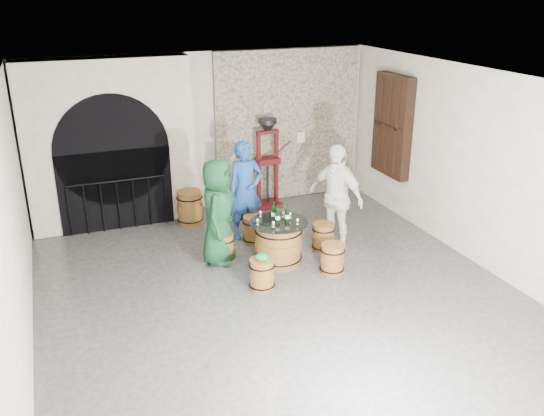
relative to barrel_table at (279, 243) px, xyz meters
name	(u,v)px	position (x,y,z in m)	size (l,w,h in m)	color
ground	(279,294)	(-0.39, -0.99, -0.37)	(8.00, 8.00, 0.00)	#303033
wall_back	(205,133)	(-0.39, 3.01, 1.23)	(8.00, 8.00, 0.00)	beige
wall_front	(464,351)	(-0.39, -4.99, 1.23)	(8.00, 8.00, 0.00)	beige
wall_left	(13,232)	(-3.89, -0.99, 1.23)	(8.00, 8.00, 0.00)	beige
wall_right	(478,169)	(3.11, -0.99, 1.23)	(8.00, 8.00, 0.00)	beige
ceiling	(280,82)	(-0.39, -0.99, 2.83)	(8.00, 8.00, 0.00)	beige
stone_facing_panel	(288,126)	(1.41, 2.95, 1.23)	(3.20, 0.12, 3.18)	#AAA188
arched_opening	(110,146)	(-2.29, 2.74, 1.21)	(3.10, 0.60, 3.19)	beige
shuttered_window	(392,126)	(2.99, 1.41, 1.43)	(0.23, 1.10, 2.00)	black
barrel_table	(279,243)	(0.00, 0.00, 0.00)	(0.97, 0.97, 0.75)	brown
barrel_stool_left	(223,248)	(-0.85, 0.40, -0.12)	(0.41, 0.41, 0.50)	brown
barrel_stool_far	(254,230)	(-0.11, 0.93, -0.12)	(0.41, 0.41, 0.50)	brown
barrel_stool_right	(323,237)	(0.92, 0.18, -0.12)	(0.41, 0.41, 0.50)	brown
barrel_stool_near_right	(332,259)	(0.68, -0.65, -0.12)	(0.41, 0.41, 0.50)	brown
barrel_stool_near_left	(262,274)	(-0.58, -0.74, -0.12)	(0.41, 0.41, 0.50)	brown
green_cap	(262,257)	(-0.58, -0.74, 0.17)	(0.24, 0.20, 0.11)	#0C8A34
person_green	(218,212)	(-0.91, 0.43, 0.53)	(0.88, 0.57, 1.80)	#113E20
person_blue	(246,190)	(-0.15, 1.24, 0.54)	(0.66, 0.44, 1.82)	navy
person_white	(336,197)	(1.16, 0.22, 0.58)	(1.11, 0.46, 1.90)	white
wine_bottle_left	(278,216)	(-0.04, -0.04, 0.51)	(0.08, 0.08, 0.32)	black
wine_bottle_center	(287,215)	(0.13, -0.06, 0.51)	(0.08, 0.08, 0.32)	black
wine_bottle_right	(274,212)	(-0.04, 0.12, 0.51)	(0.08, 0.08, 0.32)	black
tasting_glass_a	(273,224)	(-0.16, -0.17, 0.43)	(0.05, 0.05, 0.10)	#AA5F21
tasting_glass_b	(290,215)	(0.24, 0.08, 0.43)	(0.05, 0.05, 0.10)	#AA5F21
tasting_glass_c	(260,214)	(-0.20, 0.33, 0.43)	(0.05, 0.05, 0.10)	#AA5F21
tasting_glass_d	(283,214)	(0.15, 0.17, 0.43)	(0.05, 0.05, 0.10)	#AA5F21
tasting_glass_e	(298,221)	(0.25, -0.21, 0.43)	(0.05, 0.05, 0.10)	#AA5F21
tasting_glass_f	(258,222)	(-0.36, 0.02, 0.43)	(0.05, 0.05, 0.10)	#AA5F21
side_barrel	(190,208)	(-0.97, 2.21, -0.03)	(0.51, 0.51, 0.68)	brown
corking_press	(268,157)	(0.78, 2.53, 0.73)	(0.78, 0.44, 1.89)	#4D0C10
control_box	(300,137)	(1.66, 2.87, 0.98)	(0.18, 0.10, 0.22)	silver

